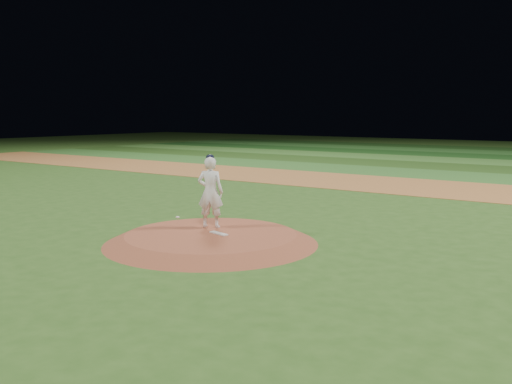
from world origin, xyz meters
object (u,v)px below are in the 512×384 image
pitching_rubber (219,233)px  rosin_bag (178,217)px  pitchers_mound (211,238)px  pitcher_on_mound (210,192)px

pitching_rubber → rosin_bag: 2.56m
rosin_bag → pitching_rubber: bearing=-22.8°
pitching_rubber → rosin_bag: bearing=171.7°
pitching_rubber → pitchers_mound: bearing=-146.4°
pitching_rubber → pitcher_on_mound: size_ratio=0.31×
pitching_rubber → pitcher_on_mound: 1.32m
rosin_bag → pitcher_on_mound: (1.64, -0.44, 0.94)m
pitchers_mound → rosin_bag: rosin_bag is taller
pitching_rubber → pitcher_on_mound: pitcher_on_mound is taller
pitcher_on_mound → pitching_rubber: bearing=-37.3°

